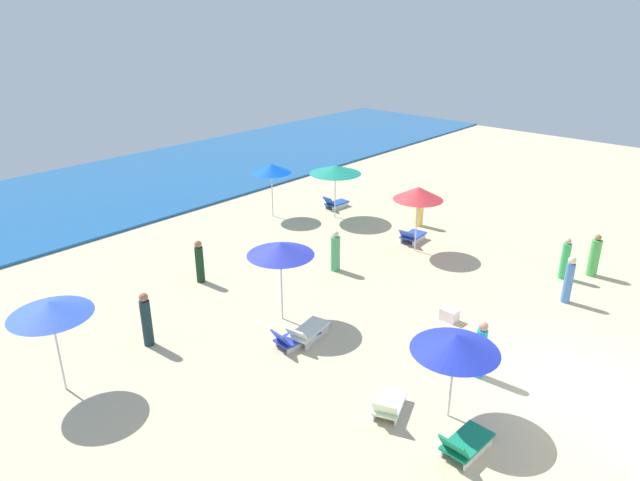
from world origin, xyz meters
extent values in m
plane|color=beige|center=(0.00, 0.00, 0.00)|extent=(60.00, 60.00, 0.00)
cube|color=#1D5998|center=(0.00, 24.12, 0.06)|extent=(60.00, 11.77, 0.12)
cylinder|color=silver|center=(-2.64, 7.85, 1.09)|extent=(0.05, 0.05, 2.18)
cone|color=#2A35B4|center=(-2.64, 7.85, 2.37)|extent=(2.03, 2.03, 0.39)
cube|color=silver|center=(-3.37, 6.27, 0.09)|extent=(1.18, 0.16, 0.18)
cube|color=silver|center=(-3.31, 6.79, 0.09)|extent=(1.18, 0.16, 0.18)
cube|color=#283DB2|center=(-3.34, 6.53, 0.21)|extent=(1.37, 0.75, 0.06)
cube|color=#283DB2|center=(-3.94, 6.59, 0.42)|extent=(0.36, 0.61, 0.43)
cube|color=silver|center=(-2.85, 6.20, 0.12)|extent=(1.24, 0.26, 0.25)
cube|color=silver|center=(-2.95, 6.73, 0.12)|extent=(1.24, 0.26, 0.25)
cube|color=#E8EAD0|center=(-2.90, 6.47, 0.28)|extent=(1.48, 0.87, 0.06)
cube|color=#E8EAD0|center=(-3.54, 6.36, 0.46)|extent=(0.40, 0.65, 0.40)
cylinder|color=silver|center=(5.51, 12.64, 1.04)|extent=(0.05, 0.05, 2.08)
cone|color=#19856C|center=(5.51, 12.64, 2.26)|extent=(2.34, 2.34, 0.37)
cube|color=silver|center=(6.61, 13.22, 0.10)|extent=(1.07, 0.13, 0.20)
cube|color=silver|center=(6.65, 13.70, 0.10)|extent=(1.07, 0.13, 0.20)
cube|color=#2149A0|center=(6.63, 13.46, 0.23)|extent=(1.23, 0.66, 0.06)
cube|color=#2149A0|center=(6.08, 13.50, 0.44)|extent=(0.39, 0.57, 0.45)
cylinder|color=silver|center=(-3.24, 1.65, 0.91)|extent=(0.05, 0.05, 1.82)
cone|color=#1F2FB6|center=(-3.24, 1.65, 2.03)|extent=(2.04, 2.04, 0.42)
cube|color=silver|center=(-4.02, 0.47, 0.12)|extent=(1.13, 0.10, 0.23)
cube|color=silver|center=(-3.99, 1.03, 0.12)|extent=(1.13, 0.10, 0.23)
cube|color=#127F58|center=(-4.00, 0.75, 0.26)|extent=(1.29, 0.73, 0.06)
cube|color=#127F58|center=(-4.58, 0.78, 0.48)|extent=(0.35, 0.65, 0.47)
cube|color=silver|center=(-3.93, 2.55, 0.11)|extent=(0.99, 0.41, 0.21)
cube|color=silver|center=(-4.11, 3.03, 0.11)|extent=(0.99, 0.41, 0.21)
cube|color=#DCEFC7|center=(-4.02, 2.79, 0.24)|extent=(1.30, 0.98, 0.06)
cube|color=#DCEFC7|center=(-4.51, 2.60, 0.44)|extent=(0.46, 0.63, 0.43)
cylinder|color=silver|center=(-8.82, 9.44, 1.08)|extent=(0.05, 0.05, 2.16)
cone|color=blue|center=(-8.82, 9.44, 2.34)|extent=(2.00, 2.00, 0.35)
cylinder|color=silver|center=(3.70, 14.87, 1.04)|extent=(0.05, 0.05, 2.08)
cone|color=blue|center=(3.70, 14.87, 2.28)|extent=(1.82, 1.82, 0.40)
cylinder|color=silver|center=(4.65, 7.72, 1.07)|extent=(0.05, 0.05, 2.14)
cone|color=#DC343A|center=(4.65, 7.72, 2.40)|extent=(1.94, 1.94, 0.51)
cube|color=silver|center=(5.47, 8.05, 0.12)|extent=(1.06, 0.12, 0.24)
cube|color=silver|center=(5.43, 8.61, 0.12)|extent=(1.06, 0.12, 0.24)
cube|color=#2948AC|center=(5.45, 8.33, 0.27)|extent=(1.23, 0.75, 0.06)
cube|color=#2948AC|center=(4.91, 8.28, 0.45)|extent=(0.38, 0.65, 0.40)
cylinder|color=#1E9FD3|center=(-1.30, 1.89, 0.69)|extent=(0.34, 0.34, 1.38)
sphere|color=tan|center=(-1.30, 1.89, 1.50)|extent=(0.26, 0.26, 0.26)
cylinder|color=#4BA766|center=(1.16, 8.92, 0.66)|extent=(0.49, 0.49, 1.32)
sphere|color=beige|center=(1.16, 8.92, 1.43)|extent=(0.23, 0.23, 0.23)
cylinder|color=#4AB050|center=(7.02, 1.72, 0.68)|extent=(0.49, 0.49, 1.36)
sphere|color=#966F49|center=(7.02, 1.72, 1.47)|extent=(0.23, 0.23, 0.23)
cylinder|color=#4478BF|center=(4.35, 1.68, 0.69)|extent=(0.40, 0.40, 1.37)
sphere|color=beige|center=(4.35, 1.68, 1.49)|extent=(0.26, 0.26, 0.26)
cylinder|color=#193037|center=(-6.24, 9.67, 0.71)|extent=(0.37, 0.37, 1.42)
sphere|color=#9A6248|center=(-6.24, 9.67, 1.53)|extent=(0.26, 0.26, 0.26)
cylinder|color=#16341C|center=(-2.73, 11.85, 0.66)|extent=(0.41, 0.41, 1.32)
sphere|color=#956648|center=(-2.73, 11.85, 1.44)|extent=(0.26, 0.26, 0.26)
cylinder|color=#36B65B|center=(6.08, 2.42, 0.67)|extent=(0.42, 0.42, 1.33)
sphere|color=tan|center=(6.08, 2.42, 1.43)|extent=(0.22, 0.22, 0.22)
cylinder|color=#F9D461|center=(7.17, 9.16, 0.68)|extent=(0.45, 0.45, 1.35)
sphere|color=tan|center=(7.17, 9.16, 1.46)|extent=(0.25, 0.25, 0.25)
cube|color=white|center=(0.74, 3.92, 0.19)|extent=(0.40, 0.53, 0.38)
camera|label=1|loc=(-13.50, -3.42, 9.05)|focal=32.14mm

